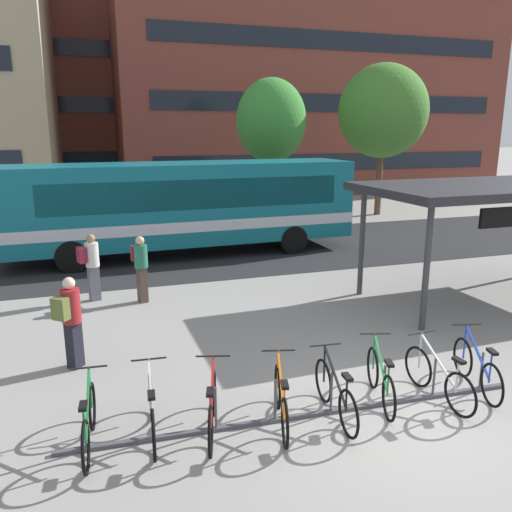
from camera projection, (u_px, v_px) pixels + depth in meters
name	position (u px, v px, depth m)	size (l,w,h in m)	color
ground	(401.00, 415.00, 7.88)	(200.00, 200.00, 0.00)	gray
bus_lane_asphalt	(221.00, 251.00, 18.45)	(80.00, 7.20, 0.01)	#232326
city_bus	(180.00, 205.00, 17.59)	(12.10, 2.92, 3.20)	#0F6070
bike_rack	(303.00, 412.00, 7.78)	(7.24, 0.42, 0.70)	#47474C
parked_bicycle_green_0	(89.00, 423.00, 6.96)	(0.52, 1.72, 0.99)	black
parked_bicycle_white_1	(152.00, 412.00, 7.23)	(0.52, 1.72, 0.99)	black
parked_bicycle_red_2	(212.00, 409.00, 7.32)	(0.64, 1.67, 0.99)	black
parked_bicycle_orange_3	(281.00, 402.00, 7.51)	(0.62, 1.68, 0.99)	black
parked_bicycle_black_4	(335.00, 394.00, 7.72)	(0.52, 1.72, 0.99)	black
parked_bicycle_green_5	(380.00, 380.00, 8.16)	(0.67, 1.66, 0.99)	black
parked_bicycle_silver_6	(438.00, 378.00, 8.22)	(0.52, 1.72, 0.99)	black
parked_bicycle_blue_7	(477.00, 369.00, 8.56)	(0.61, 1.68, 0.99)	black
transit_shelter	(506.00, 190.00, 12.80)	(7.38, 3.64, 2.99)	#38383D
commuter_maroon_pack_0	(141.00, 264.00, 12.85)	(0.44, 0.59, 1.72)	#47382D
commuter_maroon_pack_1	(91.00, 263.00, 12.92)	(0.59, 0.46, 1.74)	#565660
commuter_olive_pack_2	(70.00, 317.00, 9.20)	(0.57, 0.60, 1.74)	black
street_tree_0	(271.00, 121.00, 23.87)	(3.28, 3.28, 6.66)	brown
street_tree_1	(383.00, 111.00, 25.34)	(4.44, 4.44, 7.50)	brown
building_right_wing	(303.00, 59.00, 36.89)	(26.75, 11.33, 18.62)	brown
building_centre_block	(141.00, 90.00, 41.33)	(18.35, 10.77, 14.96)	brown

